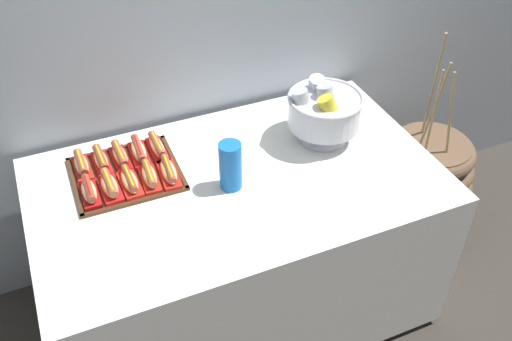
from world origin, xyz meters
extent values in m
plane|color=#38332D|center=(0.00, 0.00, 0.00)|extent=(10.00, 10.00, 0.00)
cube|color=white|center=(0.00, 0.00, 0.40)|extent=(1.56, 0.92, 0.72)
cylinder|color=black|center=(0.65, -0.33, 0.02)|extent=(0.05, 0.05, 0.04)
cylinder|color=black|center=(-0.65, 0.33, 0.02)|extent=(0.05, 0.05, 0.04)
cylinder|color=black|center=(0.65, 0.33, 0.02)|extent=(0.05, 0.05, 0.04)
cylinder|color=brown|center=(1.04, 0.10, 0.28)|extent=(0.36, 0.36, 0.56)
torus|color=brown|center=(1.04, 0.10, 0.05)|extent=(0.48, 0.48, 0.09)
torus|color=brown|center=(1.04, 0.10, 0.14)|extent=(0.50, 0.50, 0.09)
torus|color=brown|center=(1.04, 0.10, 0.23)|extent=(0.49, 0.49, 0.09)
torus|color=brown|center=(1.04, 0.10, 0.33)|extent=(0.47, 0.47, 0.09)
torus|color=brown|center=(1.04, 0.10, 0.42)|extent=(0.44, 0.44, 0.09)
torus|color=brown|center=(1.04, 0.10, 0.51)|extent=(0.42, 0.42, 0.09)
cylinder|color=#937F56|center=(1.03, 0.03, 0.77)|extent=(0.05, 0.04, 0.41)
cylinder|color=#937F56|center=(1.01, 0.15, 0.85)|extent=(0.07, 0.09, 0.57)
cylinder|color=#937F56|center=(0.98, 0.08, 0.77)|extent=(0.01, 0.02, 0.42)
cylinder|color=#937F56|center=(0.98, 0.08, 0.79)|extent=(0.03, 0.06, 0.46)
cube|color=#472B19|center=(-0.39, 0.19, 0.77)|extent=(0.41, 0.36, 0.01)
cube|color=#472B19|center=(-0.39, 0.02, 0.78)|extent=(0.41, 0.02, 0.01)
cube|color=#472B19|center=(-0.39, 0.36, 0.78)|extent=(0.41, 0.02, 0.01)
cube|color=#472B19|center=(-0.58, 0.19, 0.78)|extent=(0.02, 0.36, 0.01)
cube|color=#472B19|center=(-0.19, 0.19, 0.78)|extent=(0.02, 0.36, 0.01)
cube|color=#B21414|center=(-0.54, 0.11, 0.78)|extent=(0.06, 0.15, 0.02)
ellipsoid|color=#E0BC7F|center=(-0.54, 0.11, 0.80)|extent=(0.05, 0.14, 0.04)
cylinder|color=brown|center=(-0.54, 0.11, 0.82)|extent=(0.03, 0.14, 0.03)
cylinder|color=red|center=(-0.54, 0.11, 0.83)|extent=(0.01, 0.12, 0.01)
cube|color=red|center=(-0.46, 0.11, 0.78)|extent=(0.07, 0.16, 0.02)
ellipsoid|color=tan|center=(-0.46, 0.11, 0.81)|extent=(0.06, 0.15, 0.04)
cylinder|color=#A8563D|center=(-0.46, 0.11, 0.82)|extent=(0.04, 0.15, 0.03)
cylinder|color=yellow|center=(-0.46, 0.11, 0.83)|extent=(0.01, 0.13, 0.01)
cube|color=red|center=(-0.39, 0.11, 0.78)|extent=(0.07, 0.17, 0.02)
ellipsoid|color=tan|center=(-0.39, 0.11, 0.80)|extent=(0.06, 0.15, 0.04)
cylinder|color=brown|center=(-0.39, 0.11, 0.81)|extent=(0.03, 0.15, 0.03)
cylinder|color=yellow|center=(-0.39, 0.11, 0.83)|extent=(0.01, 0.13, 0.01)
cube|color=red|center=(-0.31, 0.10, 0.78)|extent=(0.07, 0.17, 0.02)
ellipsoid|color=tan|center=(-0.31, 0.10, 0.80)|extent=(0.06, 0.15, 0.04)
cylinder|color=#A8563D|center=(-0.31, 0.10, 0.81)|extent=(0.04, 0.15, 0.03)
cylinder|color=yellow|center=(-0.31, 0.10, 0.83)|extent=(0.01, 0.13, 0.01)
cube|color=red|center=(-0.24, 0.10, 0.78)|extent=(0.08, 0.18, 0.02)
ellipsoid|color=tan|center=(-0.24, 0.10, 0.80)|extent=(0.06, 0.17, 0.04)
cylinder|color=brown|center=(-0.24, 0.10, 0.81)|extent=(0.04, 0.16, 0.03)
cylinder|color=yellow|center=(-0.24, 0.10, 0.83)|extent=(0.02, 0.14, 0.01)
cube|color=red|center=(-0.54, 0.27, 0.78)|extent=(0.06, 0.16, 0.02)
ellipsoid|color=#E0BC7F|center=(-0.54, 0.27, 0.80)|extent=(0.05, 0.15, 0.04)
cylinder|color=#9E4C38|center=(-0.54, 0.27, 0.82)|extent=(0.03, 0.15, 0.03)
cylinder|color=yellow|center=(-0.54, 0.27, 0.83)|extent=(0.01, 0.12, 0.01)
cube|color=red|center=(-0.46, 0.27, 0.78)|extent=(0.06, 0.16, 0.02)
ellipsoid|color=beige|center=(-0.46, 0.27, 0.80)|extent=(0.05, 0.15, 0.04)
cylinder|color=brown|center=(-0.46, 0.27, 0.81)|extent=(0.04, 0.15, 0.03)
cylinder|color=yellow|center=(-0.46, 0.27, 0.83)|extent=(0.01, 0.13, 0.01)
cube|color=#B21414|center=(-0.39, 0.27, 0.78)|extent=(0.07, 0.17, 0.02)
ellipsoid|color=tan|center=(-0.39, 0.27, 0.80)|extent=(0.05, 0.16, 0.04)
cylinder|color=#9E4C38|center=(-0.39, 0.27, 0.81)|extent=(0.04, 0.16, 0.03)
cylinder|color=yellow|center=(-0.39, 0.27, 0.83)|extent=(0.01, 0.13, 0.01)
cube|color=red|center=(-0.31, 0.27, 0.78)|extent=(0.07, 0.17, 0.02)
ellipsoid|color=beige|center=(-0.31, 0.27, 0.80)|extent=(0.06, 0.16, 0.04)
cylinder|color=#9E4C38|center=(-0.31, 0.27, 0.82)|extent=(0.04, 0.16, 0.03)
cylinder|color=red|center=(-0.31, 0.27, 0.83)|extent=(0.01, 0.14, 0.01)
cube|color=red|center=(-0.24, 0.27, 0.78)|extent=(0.06, 0.18, 0.02)
ellipsoid|color=beige|center=(-0.24, 0.27, 0.80)|extent=(0.05, 0.17, 0.04)
cylinder|color=#9E4C38|center=(-0.24, 0.27, 0.82)|extent=(0.03, 0.16, 0.03)
cylinder|color=yellow|center=(-0.24, 0.27, 0.83)|extent=(0.01, 0.13, 0.01)
cylinder|color=silver|center=(0.43, 0.11, 0.77)|extent=(0.21, 0.21, 0.02)
cone|color=silver|center=(0.43, 0.11, 0.81)|extent=(0.07, 0.07, 0.05)
cylinder|color=silver|center=(0.43, 0.11, 0.90)|extent=(0.30, 0.30, 0.12)
torus|color=silver|center=(0.43, 0.11, 0.96)|extent=(0.31, 0.31, 0.02)
cylinder|color=#B7BCC6|center=(0.43, 0.11, 0.95)|extent=(0.10, 0.11, 0.14)
cylinder|color=#B7BCC6|center=(0.43, 0.20, 0.95)|extent=(0.08, 0.09, 0.14)
cylinder|color=#B7BCC6|center=(0.33, 0.12, 0.95)|extent=(0.11, 0.10, 0.14)
cylinder|color=yellow|center=(0.41, 0.04, 0.95)|extent=(0.11, 0.10, 0.15)
cylinder|color=blue|center=(-0.03, -0.03, 0.83)|extent=(0.08, 0.08, 0.13)
cylinder|color=blue|center=(-0.03, -0.03, 0.85)|extent=(0.08, 0.08, 0.13)
cylinder|color=blue|center=(-0.03, -0.03, 0.87)|extent=(0.09, 0.09, 0.13)
cylinder|color=blue|center=(-0.03, -0.03, 0.90)|extent=(0.09, 0.09, 0.13)
camera|label=1|loc=(-0.58, -1.56, 2.18)|focal=39.92mm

